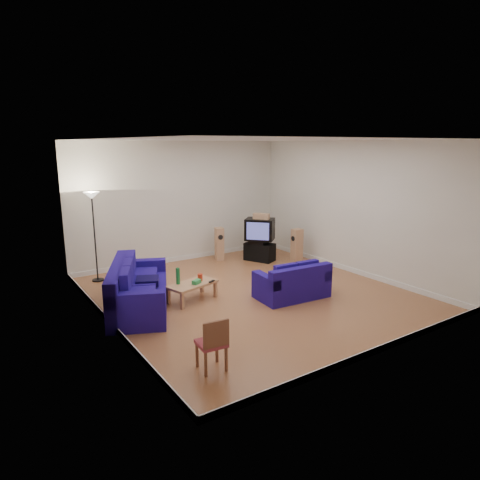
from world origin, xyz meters
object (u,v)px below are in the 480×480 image
coffee_table (192,285)px  television (260,229)px  sofa_three_seat (136,292)px  tv_stand (260,252)px  sofa_loveseat (293,285)px

coffee_table → television: bearing=30.2°
sofa_three_seat → tv_stand: (4.05, 1.53, -0.09)m
sofa_loveseat → coffee_table: size_ratio=1.36×
sofa_loveseat → coffee_table: bearing=155.3°
coffee_table → television: television is taller
tv_stand → sofa_three_seat: bearing=-94.3°
coffee_table → sofa_loveseat: bearing=-29.4°
sofa_loveseat → television: bearing=72.1°
coffee_table → sofa_three_seat: bearing=170.3°
television → sofa_three_seat: bearing=-112.1°
sofa_three_seat → television: size_ratio=2.74×
sofa_three_seat → sofa_loveseat: sofa_three_seat is taller
sofa_three_seat → sofa_loveseat: bearing=91.6°
sofa_loveseat → television: (1.14, 2.73, 0.59)m
sofa_loveseat → coffee_table: 2.07m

